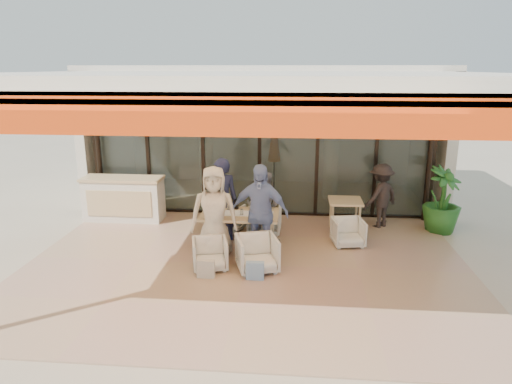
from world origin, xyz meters
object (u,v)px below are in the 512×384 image
Objects in this scene: chair_far_left at (226,217)px; diner_navy at (222,200)px; host_counter at (124,199)px; dining_table at (239,216)px; side_table at (345,205)px; potted_palm at (442,200)px; chair_near_right at (257,252)px; diner_periwinkle at (259,213)px; side_chair at (348,231)px; diner_grey at (263,207)px; chair_far_right at (265,218)px; chair_near_left at (210,253)px; standing_woman at (381,196)px; diner_cream at (214,213)px.

chair_far_left is 0.38× the size of diner_navy.
host_counter reaches higher than chair_far_left.
dining_table is at bearing 133.80° from chair_far_left.
potted_palm reaches higher than side_table.
side_table is (1.72, 2.08, 0.29)m from chair_near_right.
diner_periwinkle is at bearing 72.77° from chair_near_right.
side_table is 1.21× the size of side_chair.
diner_grey is 0.82× the size of diner_periwinkle.
chair_far_left is at bearing 129.08° from diner_periwinkle.
diner_periwinkle reaches higher than chair_far_right.
chair_far_right is 0.49× the size of potted_palm.
dining_table is 2.42m from side_table.
chair_near_left is at bearing -161.69° from side_chair.
host_counter reaches higher than chair_far_right.
diner_grey is at bearing 168.50° from side_chair.
diner_navy reaches higher than chair_near_right.
diner_grey is at bearing -14.81° from standing_woman.
potted_palm is at bearing -154.42° from chair_far_left.
diner_periwinkle is 2.35m from side_table.
chair_near_right is at bearing -36.52° from host_counter.
dining_table is 1.10m from chair_near_right.
potted_palm is at bearing 12.27° from chair_near_left.
diner_grey is 0.85× the size of diner_cream.
diner_periwinkle is (0.00, -1.40, 0.56)m from chair_far_right.
diner_cream reaches higher than potted_palm.
chair_near_left is at bearing -113.29° from dining_table.
diner_cream reaches higher than diner_navy.
side_table is 0.51× the size of standing_woman.
side_chair is at bearing -90.00° from side_table.
side_table is at bearing -4.39° from host_counter.
side_chair is 0.42× the size of standing_woman.
dining_table is at bearing 67.00° from chair_far_right.
chair_far_right is 1.81m from side_chair.
diner_cream reaches higher than chair_near_right.
host_counter is at bearing -38.49° from diner_navy.
chair_far_right is (0.43, 0.94, -0.33)m from dining_table.
dining_table is 1.11m from chair_near_left.
potted_palm reaches higher than side_chair.
chair_far_left is 1.09× the size of chair_near_left.
standing_woman reaches higher than side_chair.
chair_near_left is 3.31m from side_table.
potted_palm is (3.81, 0.44, 0.36)m from chair_far_right.
diner_navy is (0.00, 1.40, 0.57)m from chair_near_left.
diner_cream is at bearing 62.61° from diner_grey.
diner_periwinkle reaches higher than chair_far_left.
chair_far_right is 1.72m from diner_cream.
dining_table is 0.85× the size of diner_cream.
side_table is at bearing -142.85° from diner_grey.
host_counter is 2.56m from chair_far_left.
side_chair is (2.56, 0.83, -0.57)m from diner_cream.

